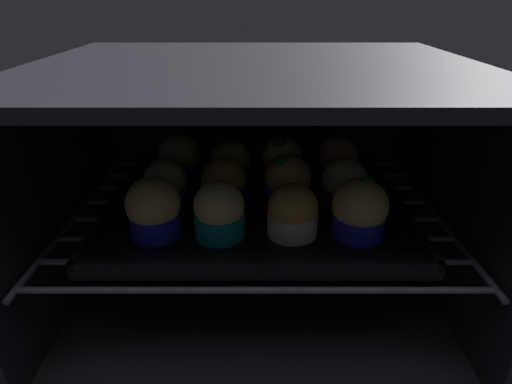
{
  "coord_description": "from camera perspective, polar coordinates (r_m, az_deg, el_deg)",
  "views": [
    {
      "loc": [
        0.04,
        -34.14,
        43.79
      ],
      "look_at": [
        0.0,
        21.21,
        17.07
      ],
      "focal_mm": 29.15,
      "sensor_mm": 36.0,
      "label": 1
    }
  ],
  "objects": [
    {
      "name": "muffin_row0_col3",
      "position": [
        0.54,
        14.04,
        -2.42
      ],
      "size": [
        7.1,
        7.1,
        8.24
      ],
      "color": "#1928B7",
      "rests_on": "baking_tray"
    },
    {
      "name": "oven_rack",
      "position": [
        0.64,
        0.0,
        -2.51
      ],
      "size": [
        54.8,
        42.0,
        0.8
      ],
      "color": "#51515B",
      "rests_on": "oven_cavity"
    },
    {
      "name": "muffin_row2_col2",
      "position": [
        0.69,
        3.54,
        4.36
      ],
      "size": [
        6.51,
        6.51,
        7.96
      ],
      "color": "red",
      "rests_on": "baking_tray"
    },
    {
      "name": "muffin_row0_col0",
      "position": [
        0.54,
        -13.86,
        -2.32
      ],
      "size": [
        6.98,
        6.98,
        7.92
      ],
      "color": "#1928B7",
      "rests_on": "baking_tray"
    },
    {
      "name": "muffin_row0_col2",
      "position": [
        0.53,
        5.04,
        -2.85
      ],
      "size": [
        6.51,
        6.51,
        7.03
      ],
      "color": "silver",
      "rests_on": "baking_tray"
    },
    {
      "name": "muffin_row1_col2",
      "position": [
        0.61,
        4.37,
        1.39
      ],
      "size": [
        6.89,
        6.89,
        7.84
      ],
      "color": "#1928B7",
      "rests_on": "baking_tray"
    },
    {
      "name": "muffin_row0_col1",
      "position": [
        0.53,
        -5.07,
        -2.67
      ],
      "size": [
        6.51,
        6.51,
        7.54
      ],
      "color": "#0C8C84",
      "rests_on": "baking_tray"
    },
    {
      "name": "muffin_row1_col0",
      "position": [
        0.62,
        -12.33,
        0.97
      ],
      "size": [
        6.51,
        6.51,
        7.0
      ],
      "color": "#1928B7",
      "rests_on": "baking_tray"
    },
    {
      "name": "baking_tray",
      "position": [
        0.63,
        -0.0,
        -1.98
      ],
      "size": [
        42.85,
        34.09,
        2.2
      ],
      "color": "black",
      "rests_on": "oven_rack"
    },
    {
      "name": "muffin_row1_col3",
      "position": [
        0.63,
        12.01,
        1.07
      ],
      "size": [
        6.79,
        6.79,
        7.03
      ],
      "color": "#7A238C",
      "rests_on": "baking_tray"
    },
    {
      "name": "muffin_row2_col0",
      "position": [
        0.7,
        -10.5,
        4.45
      ],
      "size": [
        6.89,
        6.89,
        7.77
      ],
      "color": "#1928B7",
      "rests_on": "baking_tray"
    },
    {
      "name": "oven_cavity",
      "position": [
        0.66,
        0.0,
        1.84
      ],
      "size": [
        59.0,
        47.0,
        37.0
      ],
      "color": "black",
      "rests_on": "ground"
    },
    {
      "name": "muffin_row2_col3",
      "position": [
        0.7,
        11.14,
        4.34
      ],
      "size": [
        6.54,
        6.54,
        7.99
      ],
      "color": "#0C8C84",
      "rests_on": "baking_tray"
    },
    {
      "name": "muffin_row1_col1",
      "position": [
        0.61,
        -4.43,
        1.18
      ],
      "size": [
        6.7,
        6.7,
        7.06
      ],
      "color": "#1928B7",
      "rests_on": "baking_tray"
    },
    {
      "name": "muffin_row2_col1",
      "position": [
        0.69,
        -3.5,
        4.03
      ],
      "size": [
        6.58,
        6.58,
        7.08
      ],
      "color": "#1928B7",
      "rests_on": "baking_tray"
    }
  ]
}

